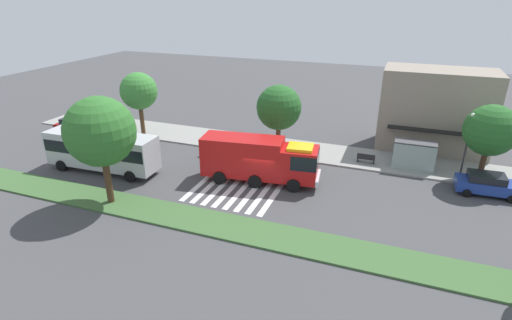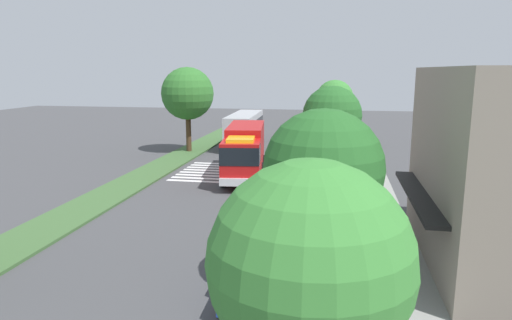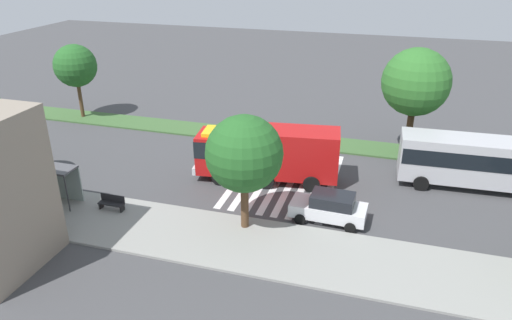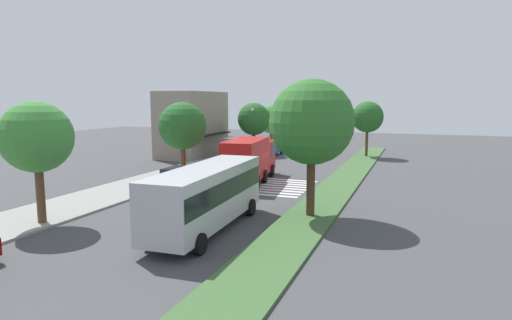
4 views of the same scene
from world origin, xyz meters
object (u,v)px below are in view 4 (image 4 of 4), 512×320
Objects in this scene: median_tree_west at (368,117)px; sidewalk_tree_east at (271,119)px; fire_truck at (251,157)px; transit_bus at (207,193)px; street_lamp at (252,128)px; bench_near_shelter at (219,159)px; bus_stop_shelter at (234,144)px; sidewalk_tree_far_west at (36,138)px; sidewalk_tree_west at (183,126)px; sidewalk_tree_center at (254,119)px; parked_car_mid at (179,178)px; parked_car_east at (271,148)px; median_tree_far_west at (312,122)px.

sidewalk_tree_east is at bearing 73.15° from median_tree_west.
fire_truck is 1.49× the size of median_tree_west.
transit_bus is 1.76× the size of street_lamp.
transit_bus is at bearing -155.91° from bench_near_shelter.
street_lamp is at bearing -13.15° from bus_stop_shelter.
bus_stop_shelter is at bearing 119.35° from median_tree_west.
fire_truck is at bearing -21.22° from sidewalk_tree_far_west.
median_tree_west is (-4.14, -13.69, 0.68)m from sidewalk_tree_east.
bus_stop_shelter is (25.43, 9.58, -0.14)m from transit_bus.
sidewalk_tree_center is (17.53, -0.00, -0.11)m from sidewalk_tree_west.
sidewalk_tree_west is at bearing -147.62° from transit_bus.
street_lamp is at bearing 13.31° from fire_truck.
parked_car_mid is 6.22m from sidewalk_tree_west.
fire_truck is 0.98× the size of transit_bus.
fire_truck is 1.48× the size of sidewalk_tree_far_west.
median_tree_far_west is at bearing -158.61° from parked_car_east.
street_lamp reaches higher than parked_car_east.
parked_car_east is 29.26m from median_tree_far_west.
parked_car_mid is 0.73× the size of sidewalk_tree_east.
street_lamp is 14.00m from median_tree_west.
sidewalk_tree_east is (37.53, 9.11, 2.17)m from transit_bus.
sidewalk_tree_west is 1.09× the size of sidewalk_tree_east.
sidewalk_tree_east reaches higher than bench_near_shelter.
median_tree_far_west reaches higher than bus_stop_shelter.
bus_stop_shelter is 5.88m from sidewalk_tree_center.
sidewalk_tree_far_west is at bearing 159.06° from median_tree_west.
sidewalk_tree_center reaches higher than fire_truck.
bench_near_shelter is at bearing 178.33° from sidewalk_tree_east.
parked_car_east is 0.70× the size of sidewalk_tree_far_west.
bench_near_shelter is (7.71, 6.72, -1.48)m from fire_truck.
fire_truck is 21.21m from median_tree_west.
sidewalk_tree_west is (-0.58, 6.25, 2.56)m from fire_truck.
sidewalk_tree_center is at bearing 7.90° from parked_car_mid.
parked_car_east is at bearing -83.52° from sidewalk_tree_center.
parked_car_east is 0.73× the size of sidewalk_tree_center.
street_lamp is at bearing -165.73° from transit_bus.
median_tree_west is at bearing -60.65° from bus_stop_shelter.
transit_bus is at bearing -163.46° from sidewalk_tree_center.
parked_car_east is 18.30m from sidewalk_tree_west.
median_tree_west reaches higher than parked_car_east.
parked_car_east is 0.59× the size of median_tree_far_west.
bench_near_shelter is 0.20× the size of median_tree_far_west.
parked_car_mid is 27.54m from median_tree_west.
sidewalk_tree_center is (5.24, -0.47, 2.64)m from bus_stop_shelter.
median_tree_west reaches higher than sidewalk_tree_east.
sidewalk_tree_west reaches higher than sidewalk_tree_center.
median_tree_far_west is (-8.71, -13.69, 1.00)m from sidewalk_tree_west.
bus_stop_shelter is 4.20m from bench_near_shelter.
sidewalk_tree_far_west is 1.01× the size of median_tree_west.
parked_car_east is (22.23, -0.00, 0.00)m from parked_car_mid.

